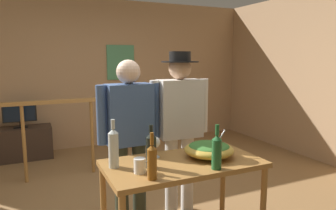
# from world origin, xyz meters

# --- Properties ---
(ground_plane) EXTENTS (8.06, 8.06, 0.00)m
(ground_plane) POSITION_xyz_m (0.00, 0.00, 0.00)
(ground_plane) COLOR olive
(back_wall) EXTENTS (6.20, 0.10, 2.64)m
(back_wall) POSITION_xyz_m (0.00, 2.71, 1.32)
(back_wall) COLOR tan
(back_wall) RESTS_ON ground_plane
(side_wall_right) EXTENTS (0.10, 4.07, 2.64)m
(side_wall_right) POSITION_xyz_m (3.10, 0.81, 1.32)
(side_wall_right) COLOR tan
(side_wall_right) RESTS_ON ground_plane
(framed_picture) EXTENTS (0.51, 0.03, 0.63)m
(framed_picture) POSITION_xyz_m (0.55, 2.65, 1.52)
(framed_picture) COLOR #4C9264
(stair_railing) EXTENTS (3.54, 0.10, 1.11)m
(stair_railing) POSITION_xyz_m (-0.55, 1.32, 0.72)
(stair_railing) COLOR #9E6B33
(stair_railing) RESTS_ON ground_plane
(tv_console) EXTENTS (0.90, 0.40, 0.52)m
(tv_console) POSITION_xyz_m (-1.18, 2.36, 0.26)
(tv_console) COLOR #38281E
(tv_console) RESTS_ON ground_plane
(flat_screen_tv) EXTENTS (0.49, 0.12, 0.39)m
(flat_screen_tv) POSITION_xyz_m (-1.18, 2.33, 0.75)
(flat_screen_tv) COLOR black
(flat_screen_tv) RESTS_ON tv_console
(serving_table) EXTENTS (1.27, 0.66, 0.78)m
(serving_table) POSITION_xyz_m (0.07, -0.79, 0.69)
(serving_table) COLOR #9E6B33
(serving_table) RESTS_ON ground_plane
(salad_bowl) EXTENTS (0.42, 0.42, 0.22)m
(salad_bowl) POSITION_xyz_m (0.33, -0.77, 0.85)
(salad_bowl) COLOR gold
(salad_bowl) RESTS_ON serving_table
(wine_glass) EXTENTS (0.09, 0.09, 0.18)m
(wine_glass) POSITION_xyz_m (-0.09, -0.61, 0.90)
(wine_glass) COLOR silver
(wine_glass) RESTS_ON serving_table
(wine_bottle_green) EXTENTS (0.08, 0.08, 0.34)m
(wine_bottle_green) POSITION_xyz_m (0.23, -1.05, 0.92)
(wine_bottle_green) COLOR #1E5628
(wine_bottle_green) RESTS_ON serving_table
(wine_bottle_clear) EXTENTS (0.08, 0.08, 0.37)m
(wine_bottle_clear) POSITION_xyz_m (-0.47, -0.69, 0.94)
(wine_bottle_clear) COLOR silver
(wine_bottle_clear) RESTS_ON serving_table
(wine_bottle_amber) EXTENTS (0.07, 0.07, 0.33)m
(wine_bottle_amber) POSITION_xyz_m (-0.29, -1.03, 0.91)
(wine_bottle_amber) COLOR brown
(wine_bottle_amber) RESTS_ON serving_table
(wine_bottle_dark) EXTENTS (0.08, 0.08, 0.33)m
(wine_bottle_dark) POSITION_xyz_m (-0.21, -0.82, 0.92)
(wine_bottle_dark) COLOR black
(wine_bottle_dark) RESTS_ON serving_table
(mug_white) EXTENTS (0.12, 0.09, 0.11)m
(mug_white) POSITION_xyz_m (-0.33, -0.88, 0.83)
(mug_white) COLOR white
(mug_white) RESTS_ON serving_table
(person_standing_left) EXTENTS (0.61, 0.24, 1.59)m
(person_standing_left) POSITION_xyz_m (-0.19, -0.20, 0.94)
(person_standing_left) COLOR #2D3323
(person_standing_left) RESTS_ON ground_plane
(person_standing_right) EXTENTS (0.63, 0.37, 1.67)m
(person_standing_right) POSITION_xyz_m (0.34, -0.20, 1.00)
(person_standing_right) COLOR beige
(person_standing_right) RESTS_ON ground_plane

